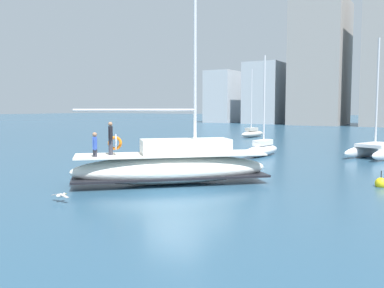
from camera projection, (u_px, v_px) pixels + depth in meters
The scene contains 7 objects.
ground_plane at pixel (176, 191), 18.54m from camera, with size 400.00×400.00×0.00m, color #284C66.
main_sailboat at pixel (173, 165), 20.31m from camera, with size 8.64×8.33×12.16m.
moored_sloop_far at pixel (262, 149), 31.86m from camera, with size 1.60×5.21×7.67m.
moored_cutter_right at pixel (378, 150), 30.51m from camera, with size 4.37×6.01×8.68m.
moored_ketch_distant at pixel (252, 133), 52.29m from camera, with size 1.89×5.03×8.46m.
seagull at pixel (61, 195), 16.37m from camera, with size 0.93×0.47×0.17m.
mooring_buoy at pixel (381, 183), 19.54m from camera, with size 0.55×0.55×0.87m.
Camera 1 is at (9.97, -15.34, 3.72)m, focal length 38.91 mm.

